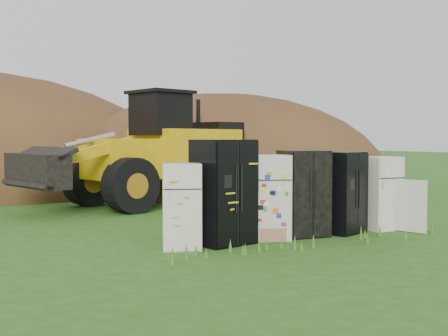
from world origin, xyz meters
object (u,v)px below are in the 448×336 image
Objects in this scene: fridge_sticker at (270,197)px; fridge_black_side at (223,192)px; fridge_leftmost at (182,206)px; fridge_open_door at (380,193)px; fridge_black_right at (342,193)px; wheel_loader at (137,148)px; fridge_dark_mid at (304,193)px.

fridge_black_side is at bearing -158.92° from fridge_sticker.
fridge_open_door reaches higher than fridge_leftmost.
fridge_black_right reaches higher than fridge_leftmost.
fridge_sticker reaches higher than fridge_leftmost.
fridge_sticker is 6.39m from wheel_loader.
fridge_black_right is 0.24× the size of wheel_loader.
fridge_black_side is 6.36m from wheel_loader.
fridge_black_side reaches higher than fridge_open_door.
fridge_black_right is at bearing 2.95° from fridge_dark_mid.
wheel_loader is at bearing 117.23° from fridge_open_door.
fridge_open_door is (3.82, -0.07, -0.19)m from fridge_black_side.
fridge_black_side is at bearing -172.89° from fridge_dark_mid.
fridge_leftmost is at bearing 162.64° from fridge_black_right.
wheel_loader reaches higher than fridge_leftmost.
wheel_loader reaches higher than fridge_black_side.
fridge_black_side is (0.88, 0.07, 0.21)m from fridge_leftmost.
fridge_sticker is 0.95× the size of fridge_dark_mid.
fridge_leftmost is at bearing -156.71° from fridge_sticker.
fridge_sticker is at bearing -100.63° from wheel_loader.
fridge_leftmost is at bearing 172.29° from fridge_black_side.
fridge_open_door is at bearing 4.91° from fridge_dark_mid.
fridge_open_door is (2.80, -0.07, -0.04)m from fridge_sticker.
fridge_black_right is 6.82m from wheel_loader.
fridge_black_side reaches higher than fridge_black_right.
wheel_loader is (1.34, 6.37, 0.93)m from fridge_leftmost.
fridge_black_side is 1.03m from fridge_sticker.
wheel_loader is (-2.29, 6.37, 0.85)m from fridge_black_right.
fridge_open_door is (1.98, -0.07, -0.08)m from fridge_dark_mid.
wheel_loader is at bearing 73.48° from fridge_black_side.
fridge_open_door is (1.06, -0.01, -0.06)m from fridge_black_right.
fridge_black_right is at bearing 20.80° from fridge_leftmost.
fridge_black_side reaches higher than fridge_sticker.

